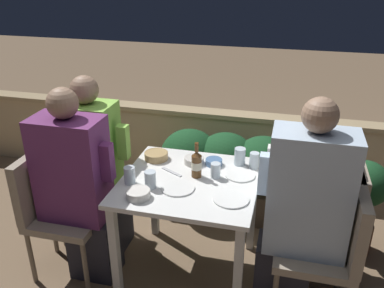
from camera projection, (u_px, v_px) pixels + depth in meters
ground_plane at (190, 271)px, 2.86m from camera, size 16.00×16.00×0.00m
parapet_wall at (225, 147)px, 3.88m from camera, size 9.00×0.18×0.72m
dining_table at (190, 194)px, 2.60m from camera, size 0.85×0.82×0.74m
planter_hedge at (225, 170)px, 3.37m from camera, size 1.11×0.47×0.73m
chair_left_near at (54, 202)px, 2.70m from camera, size 0.46×0.45×0.88m
person_purple_stripe at (78, 188)px, 2.60m from camera, size 0.50×0.26×1.33m
chair_left_far at (74, 178)px, 2.99m from camera, size 0.46×0.45×0.88m
person_green_blouse at (97, 165)px, 2.89m from camera, size 0.47×0.26×1.32m
chair_right_near at (334, 241)px, 2.33m from camera, size 0.46×0.45×0.88m
person_blue_shirt at (301, 212)px, 2.31m from camera, size 0.51×0.26×1.38m
chair_right_far at (335, 213)px, 2.59m from camera, size 0.46×0.45×0.88m
person_white_polo at (304, 195)px, 2.59m from camera, size 0.47×0.26×1.24m
beer_bottle at (197, 164)px, 2.55m from camera, size 0.07×0.07×0.23m
plate_0 at (178, 188)px, 2.45m from camera, size 0.21×0.21×0.01m
plate_1 at (231, 199)px, 2.34m from camera, size 0.21×0.21×0.01m
plate_2 at (240, 175)px, 2.60m from camera, size 0.19×0.19×0.01m
bowl_0 at (214, 162)px, 2.73m from camera, size 0.11×0.11×0.04m
bowl_1 at (138, 193)px, 2.35m from camera, size 0.14×0.14×0.05m
bowl_2 at (194, 160)px, 2.75m from camera, size 0.13×0.13×0.05m
bowl_3 at (156, 155)px, 2.81m from camera, size 0.16×0.16×0.05m
glass_cup_0 at (130, 175)px, 2.49m from camera, size 0.07×0.07×0.11m
glass_cup_1 at (254, 160)px, 2.67m from camera, size 0.06×0.06×0.11m
glass_cup_2 at (216, 170)px, 2.56m from camera, size 0.06×0.06×0.10m
glass_cup_3 at (150, 180)px, 2.44m from camera, size 0.07×0.07×0.11m
glass_cup_4 at (240, 157)px, 2.72m from camera, size 0.07×0.07×0.12m
fork_0 at (172, 172)px, 2.64m from camera, size 0.16×0.10×0.01m
potted_plant at (361, 198)px, 2.89m from camera, size 0.36×0.36×0.73m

